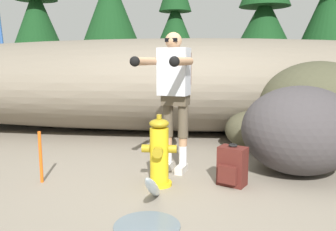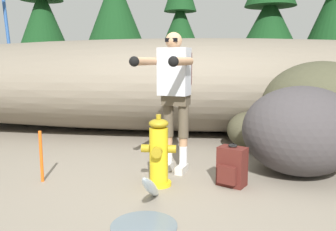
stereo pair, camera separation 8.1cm
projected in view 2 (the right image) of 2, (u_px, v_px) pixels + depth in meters
name	position (u px, v px, depth m)	size (l,w,h in m)	color
ground_plane	(172.00, 185.00, 4.00)	(56.00, 56.00, 0.04)	gray
dirt_embankment	(186.00, 84.00, 7.00)	(17.10, 3.20, 1.81)	#756B5B
fire_hydrant	(159.00, 153.00, 3.88)	(0.39, 0.34, 0.81)	gold
hydrant_water_jet	(149.00, 198.00, 3.24)	(0.57, 1.15, 0.56)	silver
utility_worker	(174.00, 85.00, 4.24)	(0.67, 1.04, 1.72)	beige
spare_backpack	(232.00, 167.00, 3.90)	(0.36, 0.36, 0.47)	#511E19
boulder_large	(320.00, 108.00, 5.19)	(1.72, 1.77, 1.38)	#464530
boulder_mid	(301.00, 130.00, 4.27)	(1.45, 1.38, 1.09)	#3F3B3C
boulder_small	(253.00, 130.00, 5.47)	(0.83, 0.73, 0.61)	#484631
pine_tree_far_left	(42.00, 12.00, 12.73)	(2.37, 2.37, 6.02)	#47331E
pine_tree_center	(180.00, 20.00, 13.09)	(1.88, 1.88, 5.03)	#47331E
pine_tree_right	(270.00, 17.00, 12.97)	(2.91, 2.91, 5.66)	#47331E
survey_stake	(41.00, 156.00, 4.02)	(0.04, 0.04, 0.60)	#E55914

